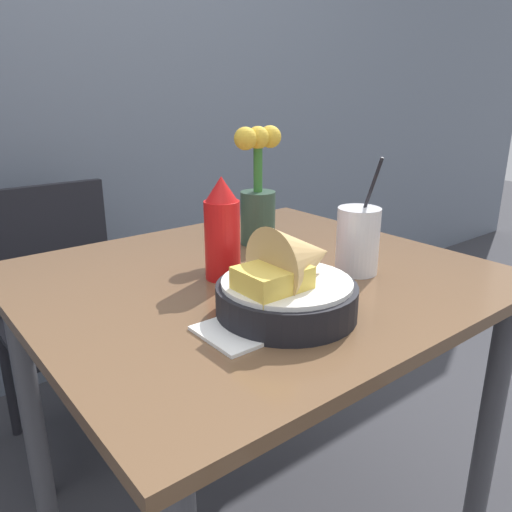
{
  "coord_description": "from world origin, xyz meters",
  "views": [
    {
      "loc": [
        -0.6,
        -0.76,
        1.12
      ],
      "look_at": [
        -0.04,
        -0.06,
        0.82
      ],
      "focal_mm": 35.0,
      "sensor_mm": 36.0,
      "label": 1
    }
  ],
  "objects_px": {
    "food_basket": "(291,282)",
    "flower_vase": "(258,192)",
    "ketchup_bottle": "(222,230)",
    "chair_far_window": "(61,294)",
    "drink_cup": "(358,243)"
  },
  "relations": [
    {
      "from": "food_basket",
      "to": "drink_cup",
      "type": "relative_size",
      "value": 0.99
    },
    {
      "from": "food_basket",
      "to": "ketchup_bottle",
      "type": "xyz_separation_m",
      "value": [
        0.01,
        0.21,
        0.04
      ]
    },
    {
      "from": "food_basket",
      "to": "drink_cup",
      "type": "distance_m",
      "value": 0.25
    },
    {
      "from": "chair_far_window",
      "to": "drink_cup",
      "type": "height_order",
      "value": "drink_cup"
    },
    {
      "from": "food_basket",
      "to": "flower_vase",
      "type": "height_order",
      "value": "flower_vase"
    },
    {
      "from": "drink_cup",
      "to": "flower_vase",
      "type": "height_order",
      "value": "flower_vase"
    },
    {
      "from": "ketchup_bottle",
      "to": "chair_far_window",
      "type": "bearing_deg",
      "value": 97.68
    },
    {
      "from": "drink_cup",
      "to": "flower_vase",
      "type": "distance_m",
      "value": 0.3
    },
    {
      "from": "flower_vase",
      "to": "drink_cup",
      "type": "bearing_deg",
      "value": -84.28
    },
    {
      "from": "chair_far_window",
      "to": "food_basket",
      "type": "relative_size",
      "value": 3.53
    },
    {
      "from": "drink_cup",
      "to": "ketchup_bottle",
      "type": "bearing_deg",
      "value": 148.16
    },
    {
      "from": "chair_far_window",
      "to": "food_basket",
      "type": "distance_m",
      "value": 1.03
    },
    {
      "from": "flower_vase",
      "to": "chair_far_window",
      "type": "bearing_deg",
      "value": 116.33
    },
    {
      "from": "ketchup_bottle",
      "to": "drink_cup",
      "type": "bearing_deg",
      "value": -31.84
    },
    {
      "from": "chair_far_window",
      "to": "flower_vase",
      "type": "distance_m",
      "value": 0.8
    }
  ]
}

